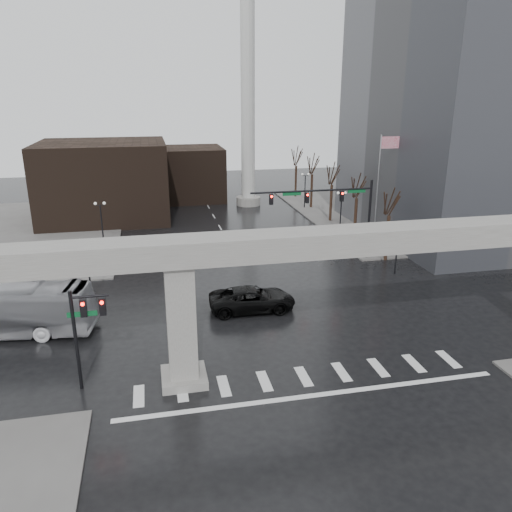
% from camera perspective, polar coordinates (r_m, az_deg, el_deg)
% --- Properties ---
extents(ground, '(160.00, 160.00, 0.00)m').
position_cam_1_polar(ground, '(31.52, 4.90, -12.61)').
color(ground, black).
rests_on(ground, ground).
extents(sidewalk_ne, '(28.00, 36.00, 0.15)m').
position_cam_1_polar(sidewalk_ne, '(72.43, 16.50, 4.74)').
color(sidewalk_ne, '#63605E').
rests_on(sidewalk_ne, ground).
extents(elevated_guideway, '(48.00, 2.60, 8.70)m').
position_cam_1_polar(elevated_guideway, '(28.99, 7.66, -0.53)').
color(elevated_guideway, '#9A9691').
rests_on(elevated_guideway, ground).
extents(office_tower, '(22.00, 26.00, 42.00)m').
position_cam_1_polar(office_tower, '(63.37, 24.56, 21.18)').
color(office_tower, slate).
rests_on(office_tower, ground).
extents(building_far_left, '(16.00, 14.00, 10.00)m').
position_cam_1_polar(building_far_left, '(68.93, -16.93, 8.23)').
color(building_far_left, black).
rests_on(building_far_left, ground).
extents(building_far_mid, '(10.00, 10.00, 8.00)m').
position_cam_1_polar(building_far_mid, '(78.97, -7.54, 9.31)').
color(building_far_mid, black).
rests_on(building_far_mid, ground).
extents(smokestack, '(3.60, 3.60, 30.00)m').
position_cam_1_polar(smokestack, '(73.22, -0.94, 16.12)').
color(smokestack, '#BBBBB7').
rests_on(smokestack, ground).
extents(signal_mast_arm, '(12.12, 0.43, 8.00)m').
position_cam_1_polar(signal_mast_arm, '(48.89, 8.85, 5.90)').
color(signal_mast_arm, black).
rests_on(signal_mast_arm, ground).
extents(signal_left_pole, '(2.30, 0.30, 6.00)m').
position_cam_1_polar(signal_left_pole, '(29.21, -19.04, -7.22)').
color(signal_left_pole, black).
rests_on(signal_left_pole, ground).
extents(flagpole_assembly, '(2.06, 0.12, 12.00)m').
position_cam_1_polar(flagpole_assembly, '(53.94, 14.07, 8.57)').
color(flagpole_assembly, silver).
rests_on(flagpole_assembly, ground).
extents(lamp_right_0, '(1.22, 0.32, 5.11)m').
position_cam_1_polar(lamp_right_0, '(47.06, 15.91, 1.96)').
color(lamp_right_0, black).
rests_on(lamp_right_0, ground).
extents(lamp_right_1, '(1.22, 0.32, 5.11)m').
position_cam_1_polar(lamp_right_1, '(59.37, 9.71, 5.72)').
color(lamp_right_1, black).
rests_on(lamp_right_1, ground).
extents(lamp_right_2, '(1.22, 0.32, 5.11)m').
position_cam_1_polar(lamp_right_2, '(72.29, 5.63, 8.13)').
color(lamp_right_2, black).
rests_on(lamp_right_2, ground).
extents(lamp_left_0, '(1.22, 0.32, 5.11)m').
position_cam_1_polar(lamp_left_0, '(42.09, -18.72, -0.23)').
color(lamp_left_0, black).
rests_on(lamp_left_0, ground).
extents(lamp_left_1, '(1.22, 0.32, 5.11)m').
position_cam_1_polar(lamp_left_1, '(55.51, -17.28, 4.28)').
color(lamp_left_1, black).
rests_on(lamp_left_1, ground).
extents(lamp_left_2, '(1.22, 0.32, 5.11)m').
position_cam_1_polar(lamp_left_2, '(69.16, -16.40, 7.01)').
color(lamp_left_2, black).
rests_on(lamp_left_2, ground).
extents(tree_right_0, '(1.09, 1.58, 7.50)m').
position_cam_1_polar(tree_right_0, '(51.13, 14.82, 2.54)').
color(tree_right_0, black).
rests_on(tree_right_0, ground).
extents(tree_right_1, '(1.09, 1.61, 7.67)m').
position_cam_1_polar(tree_right_1, '(58.11, 11.34, 4.72)').
color(tree_right_1, black).
rests_on(tree_right_1, ground).
extents(tree_right_2, '(1.10, 1.63, 7.85)m').
position_cam_1_polar(tree_right_2, '(65.33, 8.60, 6.42)').
color(tree_right_2, black).
rests_on(tree_right_2, ground).
extents(tree_right_3, '(1.11, 1.66, 8.02)m').
position_cam_1_polar(tree_right_3, '(72.71, 6.40, 7.77)').
color(tree_right_3, black).
rests_on(tree_right_3, ground).
extents(tree_right_4, '(1.12, 1.69, 8.19)m').
position_cam_1_polar(tree_right_4, '(80.21, 4.60, 8.86)').
color(tree_right_4, black).
rests_on(tree_right_4, ground).
extents(pickup_truck, '(6.72, 3.25, 1.84)m').
position_cam_1_polar(pickup_truck, '(38.59, -0.43, -4.95)').
color(pickup_truck, black).
rests_on(pickup_truck, ground).
extents(far_car, '(1.60, 3.83, 1.29)m').
position_cam_1_polar(far_car, '(54.88, -5.11, 1.83)').
color(far_car, black).
rests_on(far_car, ground).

